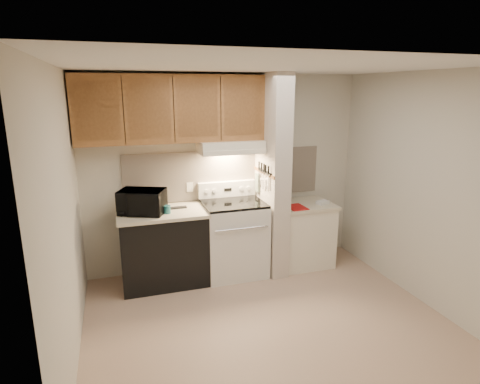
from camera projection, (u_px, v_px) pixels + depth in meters
name	position (u px, v px, depth m)	size (l,w,h in m)	color
floor	(266.00, 319.00, 4.14)	(3.60, 3.60, 0.00)	tan
ceiling	(271.00, 66.00, 3.52)	(3.60, 3.60, 0.00)	white
wall_back	(226.00, 173.00, 5.21)	(3.60, 0.02, 2.50)	beige
wall_left	(64.00, 221.00, 3.29)	(0.02, 3.00, 2.50)	beige
wall_right	(422.00, 189.00, 4.36)	(0.02, 3.00, 2.50)	beige
backsplash	(226.00, 174.00, 5.20)	(2.60, 0.02, 0.63)	beige
range_body	(233.00, 239.00, 5.09)	(0.76, 0.65, 0.92)	silver
oven_window	(241.00, 245.00, 4.78)	(0.50, 0.01, 0.30)	black
oven_handle	(242.00, 229.00, 4.69)	(0.02, 0.02, 0.65)	silver
cooktop	(233.00, 203.00, 4.97)	(0.74, 0.64, 0.03)	black
range_backguard	(227.00, 189.00, 5.20)	(0.76, 0.08, 0.20)	silver
range_display	(228.00, 190.00, 5.16)	(0.10, 0.01, 0.04)	black
range_knob_left_outer	(207.00, 191.00, 5.08)	(0.05, 0.05, 0.02)	silver
range_knob_left_inner	(214.00, 191.00, 5.11)	(0.05, 0.05, 0.02)	silver
range_knob_right_inner	(241.00, 189.00, 5.22)	(0.05, 0.05, 0.02)	silver
range_knob_right_outer	(248.00, 188.00, 5.24)	(0.05, 0.05, 0.02)	silver
dishwasher_front	(164.00, 249.00, 4.84)	(1.00, 0.63, 0.87)	black
left_countertop	(162.00, 213.00, 4.73)	(1.04, 0.67, 0.04)	beige
spoon_rest	(177.00, 208.00, 4.84)	(0.23, 0.07, 0.02)	black
teal_jar	(167.00, 209.00, 4.64)	(0.08, 0.08, 0.09)	#1F6065
outlet	(190.00, 187.00, 5.08)	(0.08, 0.01, 0.12)	white
microwave	(142.00, 202.00, 4.61)	(0.51, 0.34, 0.28)	black
partition_pillar	(272.00, 176.00, 5.04)	(0.22, 0.70, 2.50)	beige
pillar_trim	(264.00, 172.00, 4.99)	(0.01, 0.70, 0.04)	#966032
knife_strip	(265.00, 172.00, 4.94)	(0.02, 0.42, 0.04)	black
knife_blade_a	(268.00, 182.00, 4.82)	(0.01, 0.04, 0.16)	silver
knife_handle_a	(268.00, 170.00, 4.78)	(0.02, 0.02, 0.10)	black
knife_blade_b	(266.00, 182.00, 4.88)	(0.01, 0.04, 0.18)	silver
knife_handle_b	(266.00, 169.00, 4.86)	(0.02, 0.02, 0.10)	black
knife_blade_c	(263.00, 181.00, 4.97)	(0.01, 0.04, 0.20)	silver
knife_handle_c	(264.00, 168.00, 4.92)	(0.02, 0.02, 0.10)	black
knife_blade_d	(261.00, 178.00, 5.04)	(0.01, 0.04, 0.16)	silver
knife_handle_d	(262.00, 167.00, 4.99)	(0.02, 0.02, 0.10)	black
knife_blade_e	(259.00, 178.00, 5.11)	(0.01, 0.04, 0.18)	silver
knife_handle_e	(259.00, 165.00, 5.07)	(0.02, 0.02, 0.10)	black
oven_mitt	(258.00, 183.00, 5.18)	(0.03, 0.10, 0.24)	slate
right_cab_base	(303.00, 235.00, 5.38)	(0.70, 0.60, 0.81)	white
right_countertop	(304.00, 205.00, 5.28)	(0.74, 0.64, 0.04)	beige
red_folder	(296.00, 207.00, 5.08)	(0.22, 0.29, 0.01)	#A71210
white_box	(323.00, 202.00, 5.24)	(0.16, 0.11, 0.04)	white
range_hood	(230.00, 146.00, 4.91)	(0.78, 0.44, 0.15)	white
hood_lip	(235.00, 153.00, 4.73)	(0.78, 0.04, 0.06)	white
upper_cabinets	(172.00, 109.00, 4.64)	(2.18, 0.33, 0.77)	#966032
cab_door_a	(97.00, 111.00, 4.25)	(0.46, 0.01, 0.63)	#966032
cab_gap_a	(123.00, 110.00, 4.33)	(0.01, 0.01, 0.73)	black
cab_door_b	(149.00, 110.00, 4.41)	(0.46, 0.01, 0.63)	#966032
cab_gap_b	(174.00, 110.00, 4.49)	(0.01, 0.01, 0.73)	black
cab_door_c	(198.00, 109.00, 4.57)	(0.46, 0.01, 0.63)	#966032
cab_gap_c	(221.00, 109.00, 4.65)	(0.01, 0.01, 0.73)	black
cab_door_d	(243.00, 108.00, 4.73)	(0.46, 0.01, 0.63)	#966032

